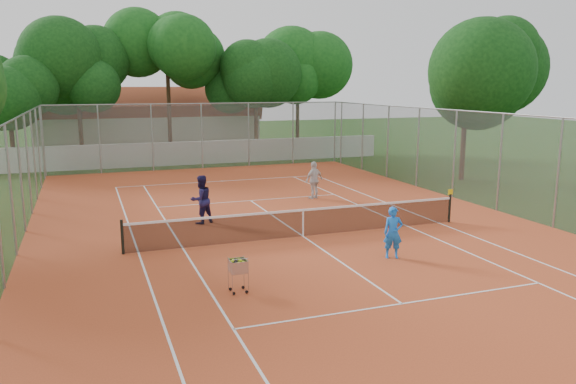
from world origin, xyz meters
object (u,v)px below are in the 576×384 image
object	(u,v)px
player_far_left	(201,200)
ball_hopper	(238,275)
clubhouse	(147,122)
player_near	(393,233)
player_far_right	(314,180)
tennis_net	(303,223)

from	to	relation	value
player_far_left	ball_hopper	bearing A→B (deg)	62.09
player_far_left	clubhouse	bearing A→B (deg)	-115.49
player_near	ball_hopper	distance (m)	5.24
player_near	player_far_left	size ratio (longest dim) A/B	0.86
player_far_left	ball_hopper	distance (m)	7.40
player_far_right	player_near	bearing A→B (deg)	60.81
clubhouse	player_far_left	xyz separation A→B (m)	(-0.89, -25.97, -1.27)
player_far_right	tennis_net	bearing A→B (deg)	42.59
player_near	ball_hopper	bearing A→B (deg)	-147.12
tennis_net	ball_hopper	bearing A→B (deg)	-128.51
tennis_net	clubhouse	world-z (taller)	clubhouse
player_near	player_far_right	world-z (taller)	player_far_right
tennis_net	clubhouse	xyz separation A→B (m)	(-2.00, 29.00, 1.69)
player_far_left	tennis_net	bearing A→B (deg)	110.11
tennis_net	player_near	xyz separation A→B (m)	(1.64, -3.15, 0.29)
clubhouse	player_near	xyz separation A→B (m)	(3.64, -32.15, -1.40)
clubhouse	player_far_right	distance (m)	23.65
tennis_net	player_near	bearing A→B (deg)	-62.48
ball_hopper	player_far_left	bearing A→B (deg)	75.33
player_near	player_far_left	bearing A→B (deg)	146.02
tennis_net	player_far_left	world-z (taller)	player_far_left
clubhouse	tennis_net	bearing A→B (deg)	-86.05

